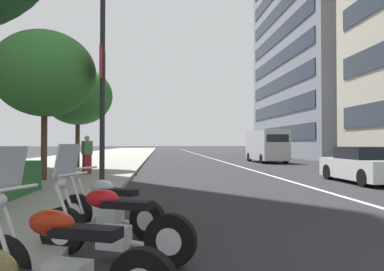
{
  "coord_description": "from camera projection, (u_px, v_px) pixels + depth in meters",
  "views": [
    {
      "loc": [
        -2.29,
        5.08,
        1.49
      ],
      "look_at": [
        13.11,
        3.78,
        1.81
      ],
      "focal_mm": 35.37,
      "sensor_mm": 36.0,
      "label": 1
    }
  ],
  "objects": [
    {
      "name": "lane_centre_stripe",
      "position": [
        211.0,
        158.0,
        37.55
      ],
      "size": [
        110.0,
        0.16,
        0.01
      ],
      "primitive_type": "cube",
      "color": "silver",
      "rests_on": "ground"
    },
    {
      "name": "motorcycle_by_sign_pole",
      "position": [
        111.0,
        226.0,
        4.78
      ],
      "size": [
        0.98,
        2.05,
        1.48
      ],
      "rotation": [
        0.0,
        0.0,
        1.18
      ],
      "color": "black",
      "rests_on": "ground"
    },
    {
      "name": "sidewalk_right_plaza",
      "position": [
        83.0,
        160.0,
        31.6
      ],
      "size": [
        160.0,
        10.48,
        0.15
      ],
      "primitive_type": "cube",
      "color": "gray",
      "rests_on": "ground"
    },
    {
      "name": "street_lamp_with_banners",
      "position": [
        111.0,
        51.0,
        13.44
      ],
      "size": [
        1.26,
        2.04,
        7.73
      ],
      "color": "#232326",
      "rests_on": "sidewalk_right_plaza"
    },
    {
      "name": "motorcycle_nearest_camera",
      "position": [
        109.0,
        209.0,
        6.19
      ],
      "size": [
        1.25,
        1.82,
        1.08
      ],
      "rotation": [
        0.0,
        0.0,
        0.99
      ],
      "color": "black",
      "rests_on": "ground"
    },
    {
      "name": "motorcycle_far_end_row",
      "position": [
        64.0,
        261.0,
        3.4
      ],
      "size": [
        0.92,
        1.98,
        1.46
      ],
      "rotation": [
        0.0,
        0.0,
        1.21
      ],
      "color": "black",
      "rests_on": "ground"
    },
    {
      "name": "office_tower_mid_left",
      "position": [
        343.0,
        16.0,
        43.44
      ],
      "size": [
        22.59,
        15.32,
        32.35
      ],
      "color": "gray",
      "rests_on": "ground"
    },
    {
      "name": "delivery_van_ahead",
      "position": [
        266.0,
        145.0,
        29.56
      ],
      "size": [
        5.26,
        2.17,
        2.49
      ],
      "rotation": [
        0.0,
        0.0,
        0.03
      ],
      "color": "#B7B7BC",
      "rests_on": "ground"
    },
    {
      "name": "street_tree_near_plaza_corner",
      "position": [
        45.0,
        74.0,
        13.87
      ],
      "size": [
        3.71,
        3.71,
        5.47
      ],
      "color": "#473323",
      "rests_on": "sidewalk_right_plaza"
    },
    {
      "name": "street_tree_far_plaza",
      "position": [
        78.0,
        96.0,
        19.42
      ],
      "size": [
        3.51,
        3.51,
        5.27
      ],
      "color": "#473323",
      "rests_on": "sidewalk_right_plaza"
    },
    {
      "name": "pedestrian_on_plaza",
      "position": [
        87.0,
        155.0,
        16.48
      ],
      "size": [
        0.46,
        0.47,
        1.68
      ],
      "rotation": [
        0.0,
        0.0,
        3.89
      ],
      "color": "maroon",
      "rests_on": "sidewalk_right_plaza"
    },
    {
      "name": "car_far_down_avenue",
      "position": [
        365.0,
        166.0,
        14.29
      ],
      "size": [
        4.11,
        1.81,
        1.36
      ],
      "rotation": [
        0.0,
        0.0,
        0.0
      ],
      "color": "silver",
      "rests_on": "ground"
    }
  ]
}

